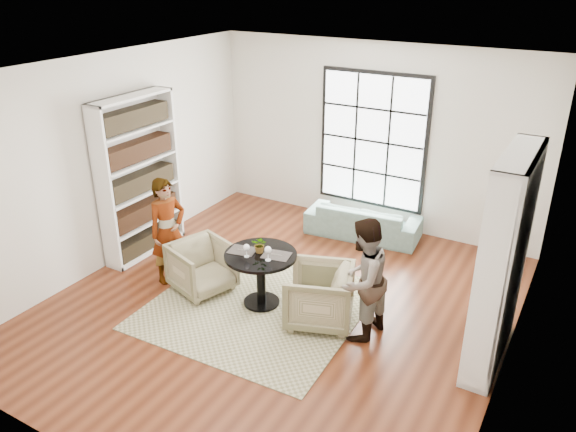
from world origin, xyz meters
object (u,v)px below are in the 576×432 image
Objects in this scene: armchair_right at (319,296)px; flower_centerpiece at (260,245)px; person_left at (168,231)px; pedestal_table at (261,268)px; person_right at (362,280)px; sofa at (363,220)px; wine_glass_left at (246,248)px; wine_glass_right at (268,250)px; armchair_left at (202,267)px.

armchair_right is 3.74× the size of flower_centerpiece.
armchair_right is at bearing -69.40° from person_left.
person_right is (1.37, 0.02, 0.22)m from pedestal_table.
pedestal_table is 0.31m from flower_centerpiece.
sofa is 2.79m from wine_glass_left.
person_left is at bearing -176.27° from pedestal_table.
wine_glass_right is (1.60, -0.00, 0.12)m from person_left.
pedestal_table is 1.45m from person_left.
sofa is at bearing -5.89° from armchair_left.
person_right is at bearing 70.53° from armchair_right.
sofa is 1.21× the size of person_left.
flower_centerpiece reaches higher than pedestal_table.
pedestal_table is 0.61× the size of person_right.
armchair_right is (1.70, 0.11, 0.02)m from armchair_left.
sofa is 2.90m from armchair_left.
person_left is (-0.55, 0.00, 0.41)m from armchair_left.
wine_glass_right is (-0.65, -0.12, 0.51)m from armchair_right.
person_right is 8.64× the size of wine_glass_left.
person_right is at bearing 5.65° from wine_glass_right.
person_left is (-2.25, -0.11, 0.38)m from armchair_right.
wine_glass_right is (0.28, 0.05, 0.01)m from wine_glass_left.
flower_centerpiece is at bearing 128.34° from pedestal_table.
armchair_left is at bearing -173.95° from pedestal_table.
armchair_right is (0.48, -2.51, 0.10)m from sofa.
person_left reaches higher than armchair_right.
person_right is at bearing -69.97° from person_left.
flower_centerpiece is (-0.85, 0.01, 0.48)m from armchair_right.
armchair_left is (-1.22, -2.63, 0.08)m from sofa.
flower_centerpiece reaches higher than wine_glass_left.
flower_centerpiece is (-0.20, 0.13, -0.03)m from wine_glass_right.
flower_centerpiece reaches higher than armchair_left.
armchair_left is 0.50× the size of person_left.
sofa is 10.42× the size of wine_glass_left.
person_right reaches higher than pedestal_table.
armchair_right is 0.54× the size of person_right.
person_right reaches higher than wine_glass_right.
wine_glass_left is (0.77, -0.06, 0.52)m from armchair_left.
wine_glass_right is at bearing 10.84° from wine_glass_left.
sofa is at bearing 82.31° from pedestal_table.
person_left is 7.83× the size of wine_glass_right.
sofa is 2.59m from flower_centerpiece.
armchair_left is at bearing 175.77° from wine_glass_left.
armchair_left is at bearing 179.80° from wine_glass_right.
armchair_right is 0.67m from person_right.
person_right is at bearing 6.64° from wine_glass_left.
armchair_right is at bearing -0.68° from flower_centerpiece.
flower_centerpiece is at bearing 75.98° from sofa.
person_right is at bearing -0.41° from flower_centerpiece.
wine_glass_right is at bearing -29.29° from pedestal_table.
wine_glass_right reaches higher than armchair_right.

